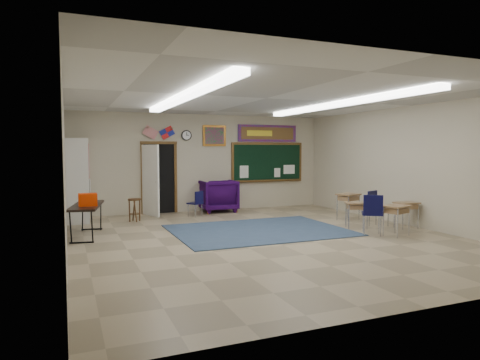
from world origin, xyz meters
name	(u,v)px	position (x,y,z in m)	size (l,w,h in m)	color
floor	(266,238)	(0.00, 0.00, 0.00)	(9.00, 9.00, 0.00)	tan
back_wall	(204,163)	(0.00, 4.50, 1.50)	(8.00, 0.04, 3.00)	#BFB49B
front_wall	(432,184)	(0.00, -4.50, 1.50)	(8.00, 0.04, 3.00)	#BFB49B
left_wall	(65,172)	(-4.00, 0.00, 1.50)	(0.04, 9.00, 3.00)	#BFB49B
right_wall	(410,166)	(4.00, 0.00, 1.50)	(0.04, 9.00, 3.00)	#BFB49B
ceiling	(266,98)	(0.00, 0.00, 3.00)	(8.00, 9.00, 0.04)	silver
area_rug	(259,230)	(0.20, 0.80, 0.01)	(4.00, 3.00, 0.02)	#32465F
fluorescent_strips	(266,101)	(0.00, 0.00, 2.94)	(3.86, 6.00, 0.10)	white
doorway	(157,179)	(-1.50, 4.35, 1.06)	(1.10, 0.89, 2.16)	black
chalkboard	(268,163)	(2.20, 4.46, 1.46)	(2.55, 0.14, 1.30)	brown
bulletin_board	(268,133)	(2.20, 4.47, 2.45)	(2.10, 0.05, 0.55)	#AD0E20
framed_art_print	(214,136)	(0.35, 4.47, 2.35)	(0.75, 0.05, 0.65)	brown
wall_clock	(186,135)	(-0.55, 4.47, 2.35)	(0.32, 0.05, 0.32)	black
wall_flags	(159,131)	(-1.40, 4.44, 2.48)	(1.16, 0.06, 0.70)	red
storage_cabinet	(77,180)	(-3.71, 3.85, 1.10)	(0.59, 1.25, 2.20)	silver
wingback_armchair	(218,196)	(0.34, 4.15, 0.50)	(1.06, 1.09, 0.99)	#1E0533
student_chair_reading	(195,204)	(-0.60, 3.42, 0.37)	(0.37, 0.37, 0.74)	black
student_chair_desk_a	(372,215)	(2.34, -0.62, 0.46)	(0.46, 0.46, 0.92)	black
student_chair_desk_b	(379,209)	(3.21, 0.18, 0.44)	(0.44, 0.44, 0.88)	black
student_desk_front_left	(357,214)	(2.55, 0.20, 0.35)	(0.64, 0.57, 0.63)	olive
student_desk_front_right	(348,205)	(3.10, 1.28, 0.40)	(0.71, 0.62, 0.72)	olive
student_desk_back_left	(396,219)	(2.77, -0.91, 0.38)	(0.67, 0.57, 0.68)	olive
student_desk_back_right	(406,214)	(3.65, -0.28, 0.36)	(0.56, 0.44, 0.64)	olive
folding_table	(87,219)	(-3.58, 1.63, 0.38)	(0.87, 1.77, 0.97)	black
wooden_stool	(135,210)	(-2.32, 3.23, 0.32)	(0.35, 0.35, 0.61)	#452A14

